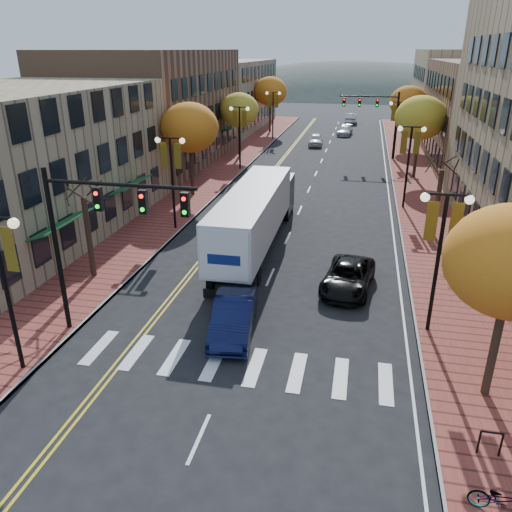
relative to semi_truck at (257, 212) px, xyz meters
The scene contains 31 objects.
ground 14.32m from the semi_truck, 83.60° to the right, with size 200.00×200.00×0.00m, color black.
sidewalk_left 20.00m from the semi_truck, 111.92° to the left, with size 4.00×85.00×0.15m, color brown.
sidewalk_right 21.37m from the semi_truck, 60.18° to the left, with size 4.00×85.00×0.15m, color brown.
building_left_near 15.62m from the semi_truck, behind, with size 12.00×22.00×9.00m, color #9E8966.
building_left_mid 27.02m from the semi_truck, 125.10° to the left, with size 12.00×24.00×11.00m, color brown.
building_left_far 49.48m from the semi_truck, 108.19° to the left, with size 12.00×26.00×9.50m, color #9E8966.
building_right_mid 34.52m from the semi_truck, 54.31° to the left, with size 15.00×24.00×10.00m, color brown.
building_right_far 53.93m from the semi_truck, 68.10° to the left, with size 15.00×20.00×11.00m, color #9E8966.
tree_left_a 9.58m from the semi_truck, 140.82° to the right, with size 0.28×0.28×4.20m.
tree_left_b 12.82m from the semi_truck, 126.74° to the left, with size 4.48×4.48×7.21m.
tree_left_c 27.14m from the semi_truck, 105.97° to the left, with size 4.16×4.16×6.69m.
tree_left_d 44.70m from the semi_truck, 99.59° to the left, with size 4.61×4.61×7.42m.
tree_right_b 11.29m from the semi_truck, 20.47° to the left, with size 0.28×0.28×4.20m.
tree_right_c 22.80m from the semi_truck, 62.07° to the left, with size 4.48×4.48×7.21m.
tree_right_d 37.59m from the semi_truck, 73.61° to the left, with size 4.35×4.35×7.00m.
lamp_left_a 15.39m from the semi_truck, 112.86° to the right, with size 1.96×0.36×6.05m.
lamp_left_b 6.56m from the semi_truck, 161.80° to the left, with size 1.96×0.36×6.05m.
lamp_left_c 20.91m from the semi_truck, 106.54° to the left, with size 1.96×0.36×6.05m.
lamp_left_d 38.46m from the semi_truck, 98.87° to the left, with size 1.96×0.36×6.05m.
lamp_right_a 12.30m from the semi_truck, 41.58° to the right, with size 1.96×0.36×6.05m.
lamp_right_b 13.62m from the semi_truck, 47.63° to the left, with size 1.96×0.36×6.05m.
lamp_right_c 29.46m from the semi_truck, 72.01° to the left, with size 1.96×0.36×6.05m.
traffic_mast_near 12.02m from the semi_truck, 109.44° to the right, with size 6.10×0.35×7.00m.
traffic_mast_far 28.95m from the semi_truck, 75.84° to the left, with size 6.10×0.34×7.00m.
semi_truck is the anchor object (origin of this frame).
navy_sedan 9.95m from the semi_truck, 83.73° to the right, with size 1.63×4.68×1.54m, color black.
black_suv 7.42m from the semi_truck, 39.61° to the right, with size 2.23×4.83×1.34m, color black.
car_far_white 34.95m from the semi_truck, 89.97° to the left, with size 1.68×4.18×1.42m, color silver.
car_far_silver 43.84m from the semi_truck, 85.86° to the left, with size 1.79×4.39×1.27m, color #B6B5BD.
car_far_oncoming 56.01m from the semi_truck, 86.37° to the left, with size 1.66×4.75×1.57m, color #B6B7BE.
bicycle 19.86m from the semi_truck, 59.77° to the right, with size 0.57×1.63×0.86m, color gray.
Camera 1 is at (4.22, -13.37, 11.10)m, focal length 35.00 mm.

